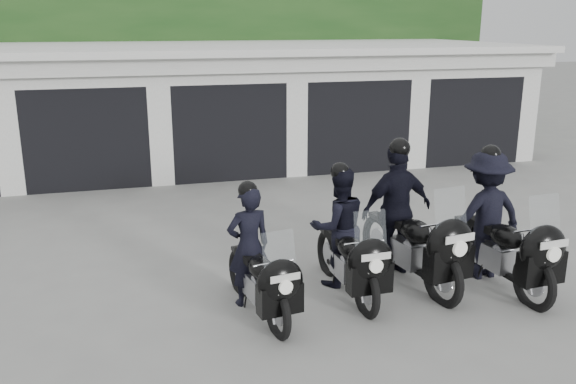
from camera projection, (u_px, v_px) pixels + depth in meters
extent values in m
plane|color=gray|center=(298.00, 270.00, 8.97)|extent=(80.00, 80.00, 0.00)
cube|color=white|center=(210.00, 103.00, 16.48)|extent=(16.00, 6.00, 2.80)
cube|color=white|center=(210.00, 48.00, 15.90)|extent=(16.40, 6.80, 0.16)
cube|color=white|center=(230.00, 64.00, 13.13)|extent=(16.40, 0.12, 0.40)
cube|color=black|center=(232.00, 175.00, 14.03)|extent=(16.00, 0.06, 0.24)
cube|color=white|center=(8.00, 128.00, 12.65)|extent=(0.50, 0.50, 2.80)
cube|color=black|center=(89.00, 131.00, 14.10)|extent=(2.60, 2.60, 2.20)
cube|color=white|center=(81.00, 73.00, 12.75)|extent=(2.60, 0.50, 0.60)
cube|color=white|center=(159.00, 122.00, 13.44)|extent=(0.50, 0.50, 2.80)
cube|color=black|center=(222.00, 125.00, 14.89)|extent=(2.60, 2.60, 2.20)
cube|color=white|center=(227.00, 70.00, 13.54)|extent=(2.60, 0.50, 0.60)
cube|color=white|center=(294.00, 116.00, 14.23)|extent=(0.50, 0.50, 2.80)
cube|color=black|center=(341.00, 120.00, 15.68)|extent=(2.60, 2.60, 2.20)
cube|color=white|center=(358.00, 67.00, 14.33)|extent=(2.60, 0.50, 0.60)
cube|color=white|center=(415.00, 111.00, 15.02)|extent=(0.50, 0.50, 2.80)
cube|color=black|center=(449.00, 115.00, 16.47)|extent=(2.60, 2.60, 2.20)
cube|color=white|center=(474.00, 65.00, 15.12)|extent=(2.60, 0.50, 0.60)
cube|color=white|center=(524.00, 107.00, 15.81)|extent=(0.50, 0.50, 2.80)
cube|color=#193C16|center=(192.00, 65.00, 20.00)|extent=(20.00, 2.00, 4.30)
cylinder|color=black|center=(270.00, 75.00, 22.29)|extent=(0.24, 0.24, 3.30)
cylinder|color=black|center=(383.00, 72.00, 23.43)|extent=(0.24, 0.24, 3.30)
torus|color=black|center=(278.00, 313.00, 7.06)|extent=(0.20, 0.66, 0.65)
torus|color=black|center=(239.00, 273.00, 8.19)|extent=(0.20, 0.66, 0.65)
cube|color=#B4B4B9|center=(256.00, 286.00, 7.62)|extent=(0.31, 0.52, 0.29)
cube|color=black|center=(257.00, 297.00, 7.65)|extent=(0.26, 1.16, 0.05)
ellipsoid|color=black|center=(261.00, 268.00, 7.41)|extent=(0.37, 0.56, 0.26)
cube|color=black|center=(249.00, 256.00, 7.74)|extent=(0.31, 0.52, 0.09)
ellipsoid|color=black|center=(280.00, 282.00, 6.88)|extent=(0.60, 0.38, 0.54)
cube|color=black|center=(280.00, 298.00, 6.94)|extent=(0.54, 0.28, 0.36)
cube|color=#B2BFC6|center=(279.00, 251.00, 6.81)|extent=(0.41, 0.16, 0.46)
cylinder|color=silver|center=(274.00, 263.00, 7.00)|extent=(0.50, 0.10, 0.03)
cube|color=silver|center=(285.00, 278.00, 6.72)|extent=(0.36, 0.07, 0.08)
cube|color=silver|center=(285.00, 290.00, 6.79)|extent=(0.16, 0.04, 0.09)
imported|color=black|center=(249.00, 246.00, 7.72)|extent=(0.63, 0.46, 1.57)
sphere|color=black|center=(248.00, 190.00, 7.52)|extent=(0.24, 0.24, 0.24)
torus|color=black|center=(366.00, 292.00, 7.57)|extent=(0.12, 0.69, 0.69)
torus|color=black|center=(328.00, 254.00, 8.82)|extent=(0.12, 0.69, 0.69)
cube|color=#B4B4B9|center=(345.00, 266.00, 8.19)|extent=(0.26, 0.53, 0.30)
cube|color=black|center=(345.00, 277.00, 8.22)|extent=(0.11, 1.23, 0.06)
ellipsoid|color=black|center=(350.00, 248.00, 7.96)|extent=(0.32, 0.55, 0.27)
cube|color=black|center=(339.00, 236.00, 8.33)|extent=(0.26, 0.53, 0.09)
ellipsoid|color=black|center=(370.00, 261.00, 7.38)|extent=(0.61, 0.33, 0.57)
cube|color=black|center=(370.00, 277.00, 7.44)|extent=(0.55, 0.22, 0.38)
cube|color=#B2BFC6|center=(370.00, 231.00, 7.30)|extent=(0.42, 0.12, 0.48)
cylinder|color=silver|center=(364.00, 242.00, 7.51)|extent=(0.53, 0.04, 0.03)
cube|color=silver|center=(376.00, 257.00, 7.20)|extent=(0.38, 0.03, 0.09)
cube|color=silver|center=(375.00, 269.00, 7.27)|extent=(0.17, 0.02, 0.09)
imported|color=black|center=(339.00, 227.00, 8.31)|extent=(0.83, 0.65, 1.66)
sphere|color=black|center=(340.00, 172.00, 8.10)|extent=(0.26, 0.26, 0.26)
torus|color=black|center=(443.00, 279.00, 7.86)|extent=(0.24, 0.80, 0.79)
torus|color=black|center=(378.00, 240.00, 9.23)|extent=(0.24, 0.80, 0.79)
cube|color=#B4B4B9|center=(407.00, 252.00, 8.54)|extent=(0.37, 0.63, 0.35)
cube|color=black|center=(407.00, 264.00, 8.57)|extent=(0.30, 1.41, 0.07)
ellipsoid|color=black|center=(416.00, 232.00, 8.28)|extent=(0.44, 0.67, 0.31)
cube|color=black|center=(397.00, 220.00, 8.68)|extent=(0.37, 0.63, 0.11)
ellipsoid|color=black|center=(450.00, 244.00, 7.64)|extent=(0.73, 0.46, 0.65)
cube|color=black|center=(448.00, 262.00, 7.71)|extent=(0.66, 0.33, 0.43)
cube|color=#B2BFC6|center=(451.00, 210.00, 7.55)|extent=(0.49, 0.20, 0.55)
cylinder|color=silver|center=(440.00, 224.00, 7.78)|extent=(0.61, 0.12, 0.03)
cube|color=silver|center=(460.00, 239.00, 7.44)|extent=(0.43, 0.08, 0.10)
cube|color=silver|center=(457.00, 253.00, 7.53)|extent=(0.20, 0.05, 0.11)
imported|color=black|center=(397.00, 210.00, 8.66)|extent=(1.20, 0.80, 1.90)
sphere|color=black|center=(400.00, 148.00, 8.42)|extent=(0.29, 0.29, 0.29)
torus|color=black|center=(534.00, 283.00, 7.75)|extent=(0.17, 0.77, 0.76)
torus|color=black|center=(463.00, 244.00, 9.12)|extent=(0.17, 0.77, 0.76)
cube|color=#B4B4B9|center=(495.00, 256.00, 8.43)|extent=(0.31, 0.59, 0.33)
cube|color=black|center=(495.00, 268.00, 8.46)|extent=(0.19, 1.36, 0.06)
ellipsoid|color=black|center=(506.00, 236.00, 8.18)|extent=(0.38, 0.63, 0.30)
cube|color=black|center=(485.00, 225.00, 8.58)|extent=(0.31, 0.59, 0.10)
ellipsoid|color=black|center=(543.00, 249.00, 7.54)|extent=(0.68, 0.39, 0.63)
cube|color=black|center=(541.00, 267.00, 7.61)|extent=(0.62, 0.28, 0.42)
cube|color=#B2BFC6|center=(545.00, 216.00, 7.46)|extent=(0.47, 0.16, 0.53)
cylinder|color=silver|center=(533.00, 230.00, 7.68)|extent=(0.59, 0.07, 0.03)
cube|color=silver|center=(555.00, 244.00, 7.35)|extent=(0.42, 0.05, 0.09)
cube|color=silver|center=(551.00, 258.00, 7.43)|extent=(0.19, 0.03, 0.10)
imported|color=black|center=(485.00, 215.00, 8.56)|extent=(1.23, 0.70, 1.83)
sphere|color=black|center=(491.00, 155.00, 8.33)|extent=(0.28, 0.28, 0.28)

